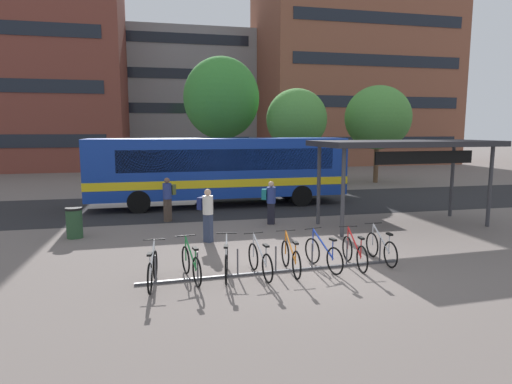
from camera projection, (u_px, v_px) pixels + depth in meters
name	position (u px, v px, depth m)	size (l,w,h in m)	color
ground	(304.00, 263.00, 11.80)	(200.00, 200.00, 0.00)	#6B605B
bus_lane_asphalt	(240.00, 204.00, 21.09)	(80.00, 7.20, 0.01)	#232326
city_bus	(218.00, 168.00, 20.61)	(12.07, 2.75, 3.20)	#14389E
bike_rack	(276.00, 269.00, 11.01)	(6.93, 0.43, 0.70)	#47474C
parked_bicycle_white_0	(153.00, 270.00, 10.04)	(0.52, 1.72, 0.99)	black
parked_bicycle_green_1	(191.00, 264.00, 10.46)	(0.54, 1.70, 0.99)	black
parked_bicycle_white_2	(226.00, 262.00, 10.67)	(0.52, 1.71, 0.99)	black
parked_bicycle_silver_3	(260.00, 261.00, 10.74)	(0.52, 1.72, 0.99)	black
parked_bicycle_orange_4	(291.00, 258.00, 10.99)	(0.52, 1.72, 0.99)	black
parked_bicycle_blue_5	(323.00, 255.00, 11.28)	(0.59, 1.69, 0.99)	black
parked_bicycle_red_6	(354.00, 253.00, 11.47)	(0.52, 1.72, 0.99)	black
parked_bicycle_silver_7	(381.00, 248.00, 11.88)	(0.52, 1.72, 0.99)	black
transit_shelter	(406.00, 146.00, 16.05)	(6.90, 3.14, 3.20)	#38383D
commuter_navy_pack_0	(207.00, 211.00, 13.91)	(0.58, 0.59, 1.73)	#2D3851
commuter_olive_pack_1	(168.00, 196.00, 17.07)	(0.59, 0.58, 1.74)	#47382D
commuter_teal_pack_2	(270.00, 200.00, 16.57)	(0.60, 0.50, 1.66)	black
trash_bin	(74.00, 223.00, 14.51)	(0.55, 0.55, 1.03)	#284C2D
street_tree_0	(378.00, 118.00, 29.28)	(4.42, 4.42, 6.54)	brown
street_tree_1	(221.00, 98.00, 28.43)	(4.95, 4.95, 8.31)	brown
street_tree_2	(297.00, 119.00, 27.82)	(3.89, 3.89, 6.20)	brown
building_right_wing	(350.00, 73.00, 48.22)	(19.86, 13.29, 19.61)	brown
building_centre_block	(174.00, 98.00, 52.42)	(18.51, 10.43, 14.84)	gray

